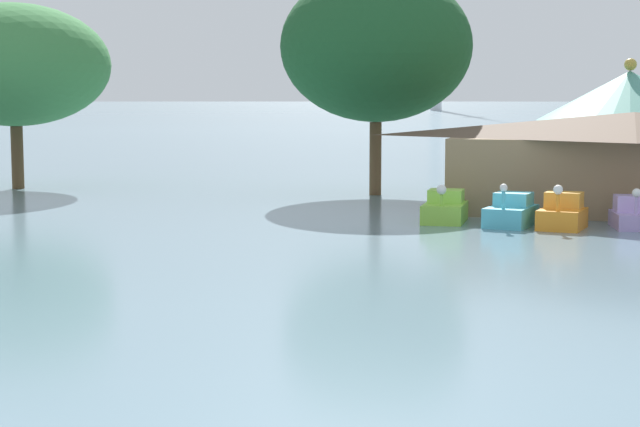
{
  "coord_description": "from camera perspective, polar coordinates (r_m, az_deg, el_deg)",
  "views": [
    {
      "loc": [
        9.75,
        -9.81,
        5.07
      ],
      "look_at": [
        1.42,
        20.02,
        1.57
      ],
      "focal_mm": 58.44,
      "sensor_mm": 36.0,
      "label": 1
    }
  ],
  "objects": [
    {
      "name": "boathouse",
      "position": [
        47.29,
        16.76,
        2.8
      ],
      "size": [
        16.57,
        8.22,
        4.38
      ],
      "color": "#9E7F5B",
      "rests_on": "ground"
    },
    {
      "name": "green_roof_pavilion",
      "position": [
        61.43,
        16.54,
        4.94
      ],
      "size": [
        10.26,
        10.26,
        7.19
      ],
      "color": "brown",
      "rests_on": "ground"
    },
    {
      "name": "pedal_boat_cyan",
      "position": [
        41.47,
        10.43,
        0.06
      ],
      "size": [
        2.03,
        2.95,
        1.75
      ],
      "rotation": [
        0.0,
        0.0,
        -1.75
      ],
      "color": "#4CB7CC",
      "rests_on": "ground"
    },
    {
      "name": "pedal_boat_orange",
      "position": [
        40.96,
        13.13,
        -0.03
      ],
      "size": [
        1.91,
        2.44,
        1.77
      ],
      "rotation": [
        0.0,
        0.0,
        -1.72
      ],
      "color": "orange",
      "rests_on": "ground"
    },
    {
      "name": "pedal_boat_lime",
      "position": [
        42.4,
        6.86,
        0.25
      ],
      "size": [
        1.7,
        2.87,
        1.61
      ],
      "rotation": [
        0.0,
        0.0,
        -1.54
      ],
      "color": "#8CCC3F",
      "rests_on": "ground"
    },
    {
      "name": "pedal_boat_lavender",
      "position": [
        41.93,
        16.65,
        -0.08
      ],
      "size": [
        1.71,
        2.56,
        1.62
      ],
      "rotation": [
        0.0,
        0.0,
        -1.4
      ],
      "color": "#B299D8",
      "rests_on": "ground"
    },
    {
      "name": "shoreline_tree_mid",
      "position": [
        53.62,
        3.09,
        9.13
      ],
      "size": [
        9.77,
        9.77,
        11.45
      ],
      "color": "brown",
      "rests_on": "ground"
    },
    {
      "name": "shoreline_tree_tall_left",
      "position": [
        59.57,
        -16.39,
        7.81
      ],
      "size": [
        10.39,
        10.39,
        10.1
      ],
      "color": "brown",
      "rests_on": "ground"
    }
  ]
}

